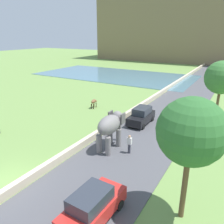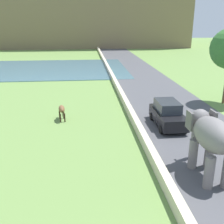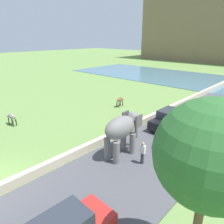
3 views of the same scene
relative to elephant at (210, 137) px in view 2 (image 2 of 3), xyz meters
The scene contains 7 objects.
road_surface 12.80m from the elephant, 82.82° to the left, with size 7.00×120.00×0.06m, color #4C4C51.
barrier_wall 10.91m from the elephant, 101.90° to the left, with size 0.40×110.00×0.61m, color beige.
lake 35.77m from the elephant, 119.19° to the left, with size 36.00×18.00×0.08m, color slate.
hill_distant 75.09m from the elephant, 97.28° to the left, with size 64.00×28.00×24.88m, color #7F6B4C.
elephant is the anchor object (origin of this frame).
car_black 6.51m from the elephant, 89.97° to the left, with size 1.82×4.01×1.80m.
cow_brown 11.29m from the elephant, 131.83° to the left, with size 0.61×1.42×1.15m.
Camera 2 is at (-2.23, -3.43, 7.15)m, focal length 43.14 mm.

